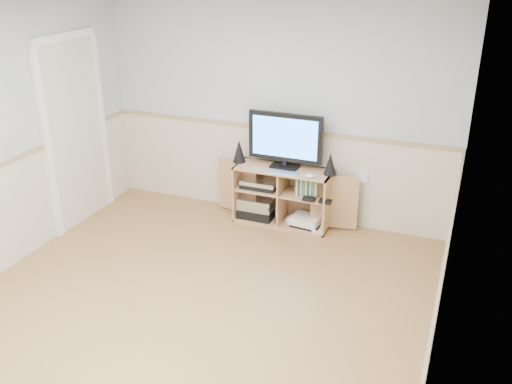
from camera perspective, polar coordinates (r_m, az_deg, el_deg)
room at (r=4.49m, az=-7.83°, el=1.34°), size 4.04×4.54×2.54m
media_cabinet at (r=6.39m, az=2.84°, el=-0.17°), size 1.66×0.40×0.65m
monitor at (r=6.16m, az=2.95°, el=5.35°), size 0.83×0.18×0.61m
speaker_left at (r=6.38m, az=-1.70°, el=4.13°), size 0.14×0.14×0.26m
speaker_right at (r=6.07m, az=7.43°, el=2.82°), size 0.13×0.13×0.24m
keyboard at (r=6.08m, az=2.77°, el=1.90°), size 0.33×0.16×0.01m
mouse at (r=6.00m, az=5.39°, el=1.62°), size 0.10×0.08×0.04m
av_components at (r=6.48m, az=0.26°, el=-0.88°), size 0.50×0.30×0.47m
game_consoles at (r=6.37m, az=4.95°, el=-2.90°), size 0.46×0.30×0.11m
game_cases at (r=6.19m, az=5.16°, el=0.50°), size 0.24×0.13×0.19m
wall_outlet at (r=6.24m, az=10.60°, el=1.52°), size 0.12×0.03×0.12m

